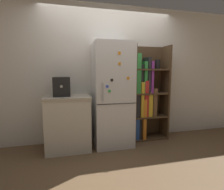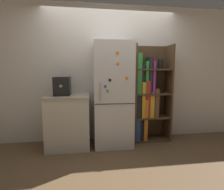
# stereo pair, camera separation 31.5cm
# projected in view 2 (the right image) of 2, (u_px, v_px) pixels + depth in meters

# --- Properties ---
(ground_plane) EXTENTS (16.00, 16.00, 0.00)m
(ground_plane) POSITION_uv_depth(u_px,v_px,m) (114.00, 147.00, 3.13)
(ground_plane) COLOR brown
(wall_back) EXTENTS (8.00, 0.05, 2.60)m
(wall_back) POSITION_uv_depth(u_px,v_px,m) (110.00, 74.00, 3.43)
(wall_back) COLOR silver
(wall_back) RESTS_ON ground_plane
(refrigerator) EXTENTS (0.68, 0.62, 1.84)m
(refrigerator) POSITION_uv_depth(u_px,v_px,m) (113.00, 95.00, 3.16)
(refrigerator) COLOR silver
(refrigerator) RESTS_ON ground_plane
(bookshelf) EXTENTS (0.73, 0.37, 1.84)m
(bookshelf) POSITION_uv_depth(u_px,v_px,m) (146.00, 97.00, 3.40)
(bookshelf) COLOR #4C3823
(bookshelf) RESTS_ON ground_plane
(kitchen_counter) EXTENTS (0.75, 0.62, 0.93)m
(kitchen_counter) POSITION_uv_depth(u_px,v_px,m) (68.00, 121.00, 3.10)
(kitchen_counter) COLOR beige
(kitchen_counter) RESTS_ON ground_plane
(espresso_machine) EXTENTS (0.27, 0.36, 0.32)m
(espresso_machine) POSITION_uv_depth(u_px,v_px,m) (62.00, 86.00, 3.02)
(espresso_machine) COLOR black
(espresso_machine) RESTS_ON kitchen_counter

